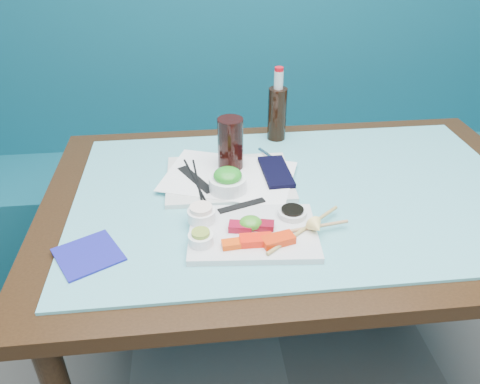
{
  "coord_description": "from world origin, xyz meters",
  "views": [
    {
      "loc": [
        -0.28,
        0.39,
        1.45
      ],
      "look_at": [
        -0.17,
        1.4,
        0.8
      ],
      "focal_mm": 35.0,
      "sensor_mm": 36.0,
      "label": 1
    }
  ],
  "objects": [
    {
      "name": "booth_bench",
      "position": [
        0.0,
        2.29,
        0.37
      ],
      "size": [
        3.0,
        0.56,
        1.17
      ],
      "color": "#0E4D5D",
      "rests_on": "ground"
    },
    {
      "name": "dining_table",
      "position": [
        0.0,
        1.45,
        0.67
      ],
      "size": [
        1.4,
        0.9,
        0.75
      ],
      "color": "black",
      "rests_on": "ground"
    },
    {
      "name": "glass_top",
      "position": [
        0.0,
        1.45,
        0.75
      ],
      "size": [
        1.22,
        0.76,
        0.01
      ],
      "primitive_type": "cube",
      "color": "#5BB0B7",
      "rests_on": "dining_table"
    },
    {
      "name": "sashimi_plate",
      "position": [
        -0.15,
        1.27,
        0.77
      ],
      "size": [
        0.32,
        0.24,
        0.02
      ],
      "primitive_type": "cube",
      "rotation": [
        0.0,
        0.0,
        -0.08
      ],
      "color": "silver",
      "rests_on": "glass_top"
    },
    {
      "name": "salmon_left",
      "position": [
        -0.2,
        1.21,
        0.78
      ],
      "size": [
        0.06,
        0.03,
        0.01
      ],
      "primitive_type": "cube",
      "rotation": [
        0.0,
        0.0,
        0.09
      ],
      "color": "#F24609",
      "rests_on": "sashimi_plate"
    },
    {
      "name": "salmon_mid",
      "position": [
        -0.15,
        1.22,
        0.78
      ],
      "size": [
        0.08,
        0.04,
        0.02
      ],
      "primitive_type": "cube",
      "rotation": [
        0.0,
        0.0,
        -0.01
      ],
      "color": "#FF1F0A",
      "rests_on": "sashimi_plate"
    },
    {
      "name": "salmon_right",
      "position": [
        -0.1,
        1.21,
        0.78
      ],
      "size": [
        0.08,
        0.06,
        0.02
      ],
      "primitive_type": "cube",
      "rotation": [
        0.0,
        0.0,
        0.27
      ],
      "color": "red",
      "rests_on": "sashimi_plate"
    },
    {
      "name": "tuna_left",
      "position": [
        -0.18,
        1.27,
        0.78
      ],
      "size": [
        0.06,
        0.04,
        0.02
      ],
      "primitive_type": "cube",
      "rotation": [
        0.0,
        0.0,
        -0.2
      ],
      "color": "maroon",
      "rests_on": "sashimi_plate"
    },
    {
      "name": "tuna_right",
      "position": [
        -0.13,
        1.27,
        0.78
      ],
      "size": [
        0.06,
        0.04,
        0.02
      ],
      "primitive_type": "cube",
      "rotation": [
        0.0,
        0.0,
        -0.22
      ],
      "color": "maroon",
      "rests_on": "sashimi_plate"
    },
    {
      "name": "seaweed_garnish",
      "position": [
        -0.16,
        1.28,
        0.79
      ],
      "size": [
        0.05,
        0.05,
        0.03
      ],
      "primitive_type": "ellipsoid",
      "rotation": [
        0.0,
        0.0,
        -0.0
      ],
      "color": "#3D9322",
      "rests_on": "sashimi_plate"
    },
    {
      "name": "ramekin_wasabi",
      "position": [
        -0.28,
        1.23,
        0.79
      ],
      "size": [
        0.07,
        0.07,
        0.02
      ],
      "primitive_type": "cylinder",
      "rotation": [
        0.0,
        0.0,
        -0.32
      ],
      "color": "white",
      "rests_on": "sashimi_plate"
    },
    {
      "name": "wasabi_fill",
      "position": [
        -0.28,
        1.23,
        0.8
      ],
      "size": [
        0.05,
        0.05,
        0.01
      ],
      "primitive_type": "cylinder",
      "rotation": [
        0.0,
        0.0,
        -0.31
      ],
      "color": "olive",
      "rests_on": "ramekin_wasabi"
    },
    {
      "name": "ramekin_ginger",
      "position": [
        -0.27,
        1.32,
        0.79
      ],
      "size": [
        0.08,
        0.08,
        0.03
      ],
      "primitive_type": "cylinder",
      "rotation": [
        0.0,
        0.0,
        -0.21
      ],
      "color": "white",
      "rests_on": "sashimi_plate"
    },
    {
      "name": "ginger_fill",
      "position": [
        -0.27,
        1.32,
        0.81
      ],
      "size": [
        0.06,
        0.06,
        0.01
      ],
      "primitive_type": "cylinder",
      "rotation": [
        0.0,
        0.0,
        0.04
      ],
      "color": "#FFE3D1",
      "rests_on": "ramekin_ginger"
    },
    {
      "name": "soy_dish",
      "position": [
        -0.05,
        1.32,
        0.78
      ],
      "size": [
        0.09,
        0.09,
        0.01
      ],
      "primitive_type": "cylinder",
      "rotation": [
        0.0,
        0.0,
        -0.23
      ],
      "color": "silver",
      "rests_on": "sashimi_plate"
    },
    {
      "name": "soy_fill",
      "position": [
        -0.05,
        1.32,
        0.79
      ],
      "size": [
        0.07,
        0.07,
        0.01
      ],
      "primitive_type": "cylinder",
      "rotation": [
        0.0,
        0.0,
        0.35
      ],
      "color": "black",
      "rests_on": "soy_dish"
    },
    {
      "name": "lemon_wedge",
      "position": [
        -0.01,
        1.24,
        0.79
      ],
      "size": [
        0.05,
        0.04,
        0.04
      ],
      "primitive_type": "cone",
      "rotation": [
        1.57,
        0.0,
        0.22
      ],
      "color": "#FFDD78",
      "rests_on": "sashimi_plate"
    },
    {
      "name": "chopstick_sleeve",
      "position": [
        -0.17,
        1.37,
        0.78
      ],
      "size": [
        0.13,
        0.06,
        0.0
      ],
      "primitive_type": "cube",
      "rotation": [
        0.0,
        0.0,
        0.33
      ],
      "color": "black",
      "rests_on": "sashimi_plate"
    },
    {
      "name": "wooden_chopstick_a",
      "position": [
        -0.04,
        1.25,
        0.78
      ],
      "size": [
        0.25,
        0.05,
        0.01
      ],
      "primitive_type": "cylinder",
      "rotation": [
        1.57,
        0.0,
        -1.41
      ],
      "color": "tan",
      "rests_on": "sashimi_plate"
    },
    {
      "name": "wooden_chopstick_b",
      "position": [
        -0.03,
        1.25,
        0.78
      ],
      "size": [
        0.21,
        0.17,
        0.01
      ],
      "primitive_type": "cylinder",
      "rotation": [
        1.57,
        0.0,
        -0.9
      ],
      "color": "tan",
      "rests_on": "sashimi_plate"
    },
    {
      "name": "serving_tray",
      "position": [
        -0.19,
        1.53,
        0.76
      ],
      "size": [
        0.36,
        0.27,
        0.01
      ],
      "primitive_type": "cube",
      "rotation": [
        0.0,
        0.0,
        -0.02
      ],
      "color": "silver",
      "rests_on": "glass_top"
    },
    {
      "name": "paper_placemat",
      "position": [
        -0.19,
        1.53,
        0.77
      ],
      "size": [
        0.42,
        0.36,
        0.0
      ],
      "primitive_type": "cube",
      "rotation": [
        0.0,
        0.0,
        -0.35
      ],
      "color": "white",
      "rests_on": "serving_tray"
    },
    {
      "name": "seaweed_bowl",
      "position": [
        -0.2,
        1.46,
        0.79
      ],
      "size": [
        0.12,
        0.12,
        0.04
      ],
      "primitive_type": "cylinder",
      "rotation": [
        0.0,
        0.0,
        -0.27
      ],
      "color": "white",
      "rests_on": "serving_tray"
    },
    {
      "name": "seaweed_salad",
      "position": [
        -0.2,
        1.46,
        0.82
      ],
      "size": [
        0.08,
        0.08,
        0.04
      ],
      "primitive_type": "ellipsoid",
      "rotation": [
        0.0,
        0.0,
        0.05
      ],
      "color": "#228E20",
      "rests_on": "seaweed_bowl"
    },
    {
      "name": "cola_glass",
      "position": [
        -0.18,
        1.59,
        0.85
      ],
      "size": [
        0.08,
        0.08,
        0.15
      ],
      "primitive_type": "cylinder",
      "rotation": [
        0.0,
        0.0,
        -0.03
      ],
      "color": "black",
      "rests_on": "serving_tray"
    },
    {
      "name": "navy_pouch",
      "position": [
        -0.05,
        1.53,
        0.78
      ],
      "size": [
        0.08,
        0.18,
        0.01
      ],
      "primitive_type": "cube",
      "rotation": [
        0.0,
        0.0,
        0.04
      ],
      "color": "black",
      "rests_on": "serving_tray"
    },
    {
      "name": "fork",
      "position": [
        -0.06,
        1.64,
        0.78
      ],
      "size": [
        0.05,
        0.09,
        0.01
      ],
      "primitive_type": "cylinder",
      "rotation": [
        1.57,
        0.0,
        0.44
      ],
      "color": "white",
      "rests_on": "serving_tray"
    },
    {
      "name": "black_chopstick_a",
      "position": [
        -0.29,
        1.52,
        0.77
      ],
      "size": [
        0.06,
        0.23,
        0.01
      ],
      "primitive_type": "cylinder",
      "rotation": [
        1.57,
        0.0,
        0.22
      ],
      "color": "black",
      "rests_on": "serving_tray"
    },
    {
      "name": "black_chopstick_b",
      "position": [
        -0.28,
        1.52,
        0.77
      ],
      "size": [
        0.02,
        0.22,
        0.01
      ],
      "primitive_type": "cylinder",
      "rotation": [
        1.57,
        0.0,
        0.07
      ],
      "color": "black",
      "rests_on": "serving_tray"
    },
    {
      "name": "tray_sleeve",
      "position": [
        -0.28,
        1.52,
        0.77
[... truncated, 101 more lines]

